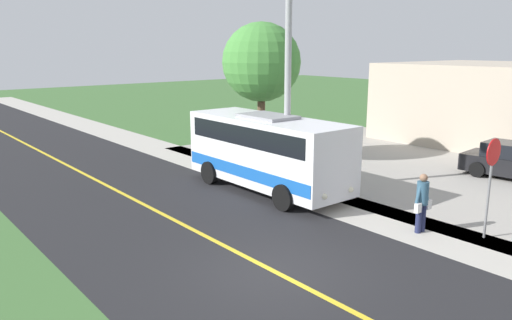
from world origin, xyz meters
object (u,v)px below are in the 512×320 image
Objects in this scene: street_light_pole at (285,73)px; pedestrian_with_bags at (422,201)px; shuttle_bus_front at (268,149)px; stop_sign at (491,171)px; tree_curbside at (261,63)px.

pedestrian_with_bags is at bearing 92.04° from street_light_pole.
shuttle_bus_front is 7.79m from stop_sign.
pedestrian_with_bags is 2.03m from stop_sign.
pedestrian_with_bags is 0.27× the size of tree_curbside.
tree_curbside is at bearing -127.17° from shuttle_bus_front.
street_light_pole reaches higher than pedestrian_with_bags.
tree_curbside is at bearing -103.00° from pedestrian_with_bags.
shuttle_bus_front is 6.23m from pedestrian_with_bags.
stop_sign is 0.36× the size of street_light_pole.
shuttle_bus_front is 4.02× the size of pedestrian_with_bags.
tree_curbside is (-2.94, -3.88, 3.02)m from shuttle_bus_front.
shuttle_bus_front is 5.73m from tree_curbside.
shuttle_bus_front is 2.89m from street_light_pole.
tree_curbside reaches higher than stop_sign.
street_light_pole is at bearing 131.69° from shuttle_bus_front.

